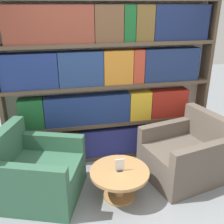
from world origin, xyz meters
The scene contains 6 objects.
ground_plane centered at (0.00, 0.00, 0.00)m, with size 14.00×14.00×0.00m, color gray.
bookshelf centered at (0.00, 1.22, 1.17)m, with size 3.05×0.30×2.34m.
armchair_left centered at (-1.08, 0.45, 0.31)m, with size 1.18×1.13×0.89m.
armchair_right centered at (0.90, 0.45, 0.31)m, with size 1.11×1.04×0.89m.
coffee_table centered at (-0.09, 0.20, 0.28)m, with size 0.73×0.73×0.38m.
table_sign centered at (-0.09, 0.20, 0.45)m, with size 0.11×0.06×0.16m.
Camera 1 is at (-0.75, -2.38, 2.25)m, focal length 42.00 mm.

